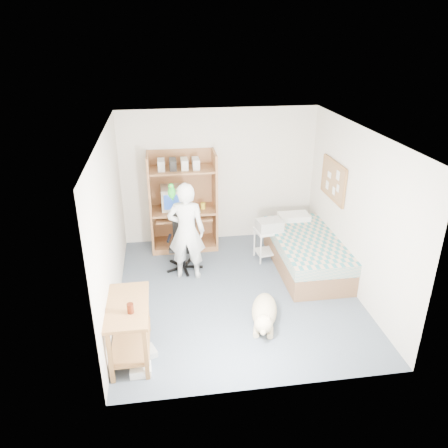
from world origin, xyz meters
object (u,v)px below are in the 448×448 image
object	(u,v)px
dog	(264,312)
computer_hutch	(183,205)
bed	(306,252)
side_desk	(129,322)
office_chair	(184,249)
printer_cart	(269,239)
person	(186,231)

from	to	relation	value
dog	computer_hutch	bearing A→B (deg)	125.25
bed	side_desk	world-z (taller)	side_desk
office_chair	computer_hutch	bearing A→B (deg)	96.38
computer_hutch	dog	bearing A→B (deg)	-69.84
side_desk	printer_cart	xyz separation A→B (m)	(2.29, 2.21, -0.12)
office_chair	person	xyz separation A→B (m)	(0.04, -0.30, 0.46)
office_chair	person	distance (m)	0.56
bed	printer_cart	distance (m)	0.69
side_desk	office_chair	world-z (taller)	office_chair
computer_hutch	side_desk	distance (m)	3.08
bed	printer_cart	xyz separation A→B (m)	(-0.56, 0.39, 0.09)
computer_hutch	office_chair	bearing A→B (deg)	-93.92
side_desk	dog	distance (m)	1.86
computer_hutch	dog	size ratio (longest dim) A/B	1.68
person	dog	distance (m)	1.83
computer_hutch	printer_cart	distance (m)	1.68
bed	person	world-z (taller)	person
computer_hutch	dog	xyz separation A→B (m)	(0.94, -2.56, -0.64)
computer_hutch	office_chair	xyz separation A→B (m)	(-0.06, -0.82, -0.47)
dog	printer_cart	bearing A→B (deg)	89.67
computer_hutch	bed	xyz separation A→B (m)	(2.00, -1.12, -0.53)
side_desk	printer_cart	distance (m)	3.18
bed	side_desk	xyz separation A→B (m)	(-2.85, -1.82, 0.21)
computer_hutch	side_desk	bearing A→B (deg)	-106.14
bed	person	xyz separation A→B (m)	(-2.02, -0.00, 0.53)
side_desk	office_chair	xyz separation A→B (m)	(0.79, 2.12, -0.14)
side_desk	office_chair	bearing A→B (deg)	69.43
office_chair	dog	world-z (taller)	office_chair
computer_hutch	printer_cart	xyz separation A→B (m)	(1.44, -0.73, -0.45)
dog	office_chair	bearing A→B (deg)	134.93
office_chair	dog	bearing A→B (deg)	-49.86
person	bed	bearing A→B (deg)	-169.60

